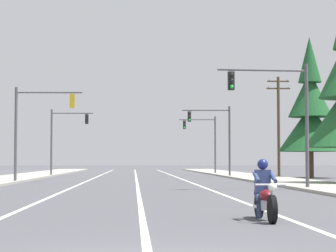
{
  "coord_description": "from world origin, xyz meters",
  "views": [
    {
      "loc": [
        -0.28,
        -8.86,
        1.41
      ],
      "look_at": [
        1.14,
        17.83,
        2.85
      ],
      "focal_mm": 69.3,
      "sensor_mm": 36.0,
      "label": 1
    }
  ],
  "objects": [
    {
      "name": "lane_stripe_center",
      "position": [
        -0.06,
        45.0,
        0.0
      ],
      "size": [
        0.16,
        100.0,
        0.01
      ],
      "primitive_type": "cube",
      "color": "beige",
      "rests_on": "ground"
    },
    {
      "name": "lane_stripe_left",
      "position": [
        -3.53,
        45.0,
        0.0
      ],
      "size": [
        0.16,
        100.0,
        0.01
      ],
      "primitive_type": "cube",
      "color": "beige",
      "rests_on": "ground"
    },
    {
      "name": "lane_stripe_right",
      "position": [
        3.46,
        45.0,
        0.0
      ],
      "size": [
        0.16,
        100.0,
        0.01
      ],
      "primitive_type": "cube",
      "color": "beige",
      "rests_on": "ground"
    },
    {
      "name": "sidewalk_kerb_right",
      "position": [
        9.77,
        40.0,
        0.07
      ],
      "size": [
        4.4,
        110.0,
        0.14
      ],
      "primitive_type": "cube",
      "color": "#9E998E",
      "rests_on": "ground"
    },
    {
      "name": "sidewalk_kerb_left",
      "position": [
        -9.77,
        40.0,
        0.07
      ],
      "size": [
        4.4,
        110.0,
        0.14
      ],
      "primitive_type": "cube",
      "color": "#9E998E",
      "rests_on": "ground"
    },
    {
      "name": "motorcycle_with_rider",
      "position": [
        2.84,
        6.46,
        0.59
      ],
      "size": [
        0.7,
        2.19,
        1.46
      ],
      "color": "black",
      "rests_on": "ground"
    },
    {
      "name": "traffic_signal_near_right",
      "position": [
        6.94,
        22.38,
        4.08
      ],
      "size": [
        4.53,
        0.57,
        6.2
      ],
      "color": "#47474C",
      "rests_on": "ground"
    },
    {
      "name": "traffic_signal_near_left",
      "position": [
        -6.68,
        33.36,
        4.07
      ],
      "size": [
        4.36,
        0.37,
        6.2
      ],
      "color": "#47474C",
      "rests_on": "ground"
    },
    {
      "name": "traffic_signal_mid_right",
      "position": [
        6.91,
        47.4,
        4.06
      ],
      "size": [
        4.22,
        0.42,
        6.2
      ],
      "color": "#47474C",
      "rests_on": "ground"
    },
    {
      "name": "traffic_signal_mid_left",
      "position": [
        -6.82,
        51.6,
        4.04
      ],
      "size": [
        3.92,
        0.37,
        6.2
      ],
      "color": "#47474C",
      "rests_on": "ground"
    },
    {
      "name": "traffic_signal_far_right",
      "position": [
        7.36,
        60.3,
        4.04
      ],
      "size": [
        3.98,
        0.37,
        6.2
      ],
      "color": "#47474C",
      "rests_on": "ground"
    },
    {
      "name": "utility_pole_right_far",
      "position": [
        12.74,
        48.66,
        4.85
      ],
      "size": [
        2.15,
        0.26,
        8.99
      ],
      "color": "#4C3828",
      "rests_on": "ground"
    },
    {
      "name": "conifer_tree_right_verge_far",
      "position": [
        14.4,
        44.21,
        5.41
      ],
      "size": [
        5.36,
        5.36,
        11.81
      ],
      "color": "#4C3828",
      "rests_on": "ground"
    }
  ]
}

